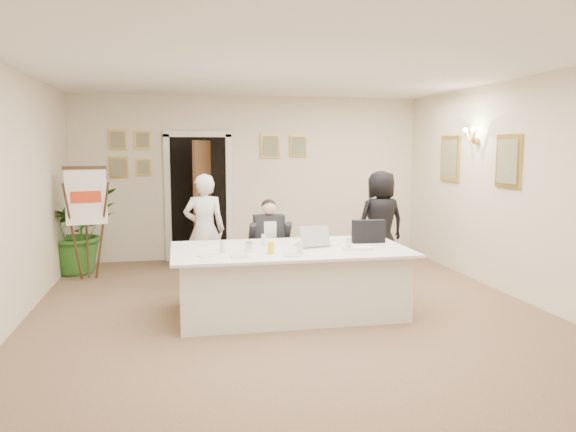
% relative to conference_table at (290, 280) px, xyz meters
% --- Properties ---
extents(floor, '(7.00, 7.00, 0.00)m').
position_rel_conference_table_xyz_m(floor, '(-0.00, -0.04, -0.39)').
color(floor, brown).
rests_on(floor, ground).
extents(ceiling, '(6.00, 7.00, 0.02)m').
position_rel_conference_table_xyz_m(ceiling, '(-0.00, -0.04, 2.41)').
color(ceiling, white).
rests_on(ceiling, wall_back).
extents(wall_back, '(6.00, 0.10, 2.80)m').
position_rel_conference_table_xyz_m(wall_back, '(-0.00, 3.46, 1.01)').
color(wall_back, white).
rests_on(wall_back, floor).
extents(wall_front, '(6.00, 0.10, 2.80)m').
position_rel_conference_table_xyz_m(wall_front, '(-0.00, -3.54, 1.01)').
color(wall_front, white).
rests_on(wall_front, floor).
extents(wall_left, '(0.10, 7.00, 2.80)m').
position_rel_conference_table_xyz_m(wall_left, '(-3.00, -0.04, 1.01)').
color(wall_left, white).
rests_on(wall_left, floor).
extents(wall_right, '(0.10, 7.00, 2.80)m').
position_rel_conference_table_xyz_m(wall_right, '(3.00, -0.04, 1.01)').
color(wall_right, white).
rests_on(wall_right, floor).
extents(doorway, '(1.14, 0.86, 2.20)m').
position_rel_conference_table_xyz_m(doorway, '(-0.88, 3.28, 0.65)').
color(doorway, black).
rests_on(doorway, floor).
extents(pictures_back_wall, '(3.40, 0.06, 0.80)m').
position_rel_conference_table_xyz_m(pictures_back_wall, '(-0.80, 3.43, 1.46)').
color(pictures_back_wall, '#BA953F').
rests_on(pictures_back_wall, wall_back).
extents(pictures_right_wall, '(0.06, 2.20, 0.80)m').
position_rel_conference_table_xyz_m(pictures_right_wall, '(2.97, 1.16, 1.36)').
color(pictures_right_wall, '#BA953F').
rests_on(pictures_right_wall, wall_right).
extents(wall_sconce, '(0.20, 0.30, 0.24)m').
position_rel_conference_table_xyz_m(wall_sconce, '(2.90, 1.16, 1.71)').
color(wall_sconce, '#B37939').
rests_on(wall_sconce, wall_right).
extents(conference_table, '(2.70, 1.44, 0.78)m').
position_rel_conference_table_xyz_m(conference_table, '(0.00, 0.00, 0.00)').
color(conference_table, silver).
rests_on(conference_table, floor).
extents(seated_man, '(0.65, 0.68, 1.27)m').
position_rel_conference_table_xyz_m(seated_man, '(-0.08, 0.98, 0.24)').
color(seated_man, black).
rests_on(seated_man, floor).
extents(flip_chart, '(0.59, 0.41, 1.63)m').
position_rel_conference_table_xyz_m(flip_chart, '(-2.56, 2.19, 0.36)').
color(flip_chart, black).
rests_on(flip_chart, floor).
extents(standing_man, '(0.59, 0.40, 1.57)m').
position_rel_conference_table_xyz_m(standing_man, '(-0.90, 1.56, 0.39)').
color(standing_man, silver).
rests_on(standing_man, floor).
extents(standing_woman, '(0.83, 0.59, 1.58)m').
position_rel_conference_table_xyz_m(standing_woman, '(1.80, 1.83, 0.40)').
color(standing_woman, black).
rests_on(standing_woman, floor).
extents(potted_palm, '(1.57, 1.54, 1.32)m').
position_rel_conference_table_xyz_m(potted_palm, '(-2.80, 2.74, 0.27)').
color(potted_palm, '#2C6421').
rests_on(potted_palm, floor).
extents(laptop, '(0.44, 0.45, 0.28)m').
position_rel_conference_table_xyz_m(laptop, '(0.29, 0.08, 0.52)').
color(laptop, '#B7BABC').
rests_on(laptop, conference_table).
extents(laptop_bag, '(0.40, 0.13, 0.28)m').
position_rel_conference_table_xyz_m(laptop_bag, '(1.01, 0.16, 0.52)').
color(laptop_bag, black).
rests_on(laptop_bag, conference_table).
extents(paper_stack, '(0.37, 0.29, 0.03)m').
position_rel_conference_table_xyz_m(paper_stack, '(0.74, -0.22, 0.40)').
color(paper_stack, white).
rests_on(paper_stack, conference_table).
extents(plate_left, '(0.26, 0.26, 0.01)m').
position_rel_conference_table_xyz_m(plate_left, '(-0.97, -0.30, 0.39)').
color(plate_left, white).
rests_on(plate_left, conference_table).
extents(plate_mid, '(0.25, 0.25, 0.01)m').
position_rel_conference_table_xyz_m(plate_mid, '(-0.61, -0.42, 0.39)').
color(plate_mid, white).
rests_on(plate_mid, conference_table).
extents(plate_near, '(0.24, 0.24, 0.01)m').
position_rel_conference_table_xyz_m(plate_near, '(-0.06, -0.47, 0.39)').
color(plate_near, white).
rests_on(plate_near, conference_table).
extents(glass_a, '(0.07, 0.07, 0.14)m').
position_rel_conference_table_xyz_m(glass_a, '(-0.79, -0.15, 0.45)').
color(glass_a, silver).
rests_on(glass_a, conference_table).
extents(glass_b, '(0.08, 0.08, 0.14)m').
position_rel_conference_table_xyz_m(glass_b, '(0.03, -0.39, 0.45)').
color(glass_b, silver).
rests_on(glass_b, conference_table).
extents(glass_c, '(0.07, 0.07, 0.14)m').
position_rel_conference_table_xyz_m(glass_c, '(0.62, -0.26, 0.45)').
color(glass_c, silver).
rests_on(glass_c, conference_table).
extents(glass_d, '(0.06, 0.06, 0.14)m').
position_rel_conference_table_xyz_m(glass_d, '(-0.28, 0.18, 0.45)').
color(glass_d, silver).
rests_on(glass_d, conference_table).
extents(oj_glass, '(0.09, 0.09, 0.13)m').
position_rel_conference_table_xyz_m(oj_glass, '(-0.28, -0.32, 0.45)').
color(oj_glass, yellow).
rests_on(oj_glass, conference_table).
extents(steel_jug, '(0.10, 0.10, 0.11)m').
position_rel_conference_table_xyz_m(steel_jug, '(-0.49, -0.15, 0.44)').
color(steel_jug, silver).
rests_on(steel_jug, conference_table).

